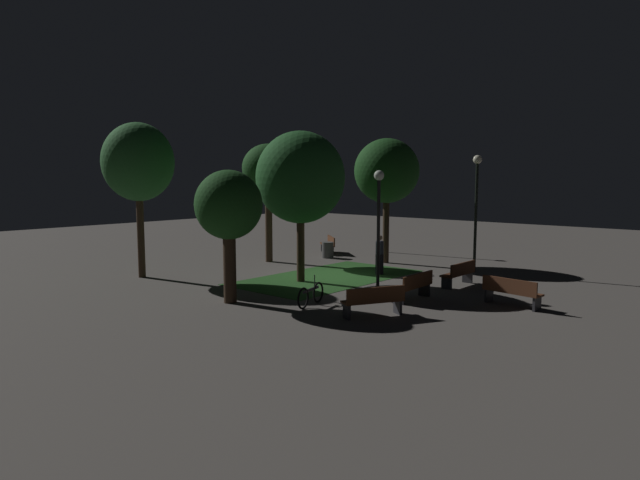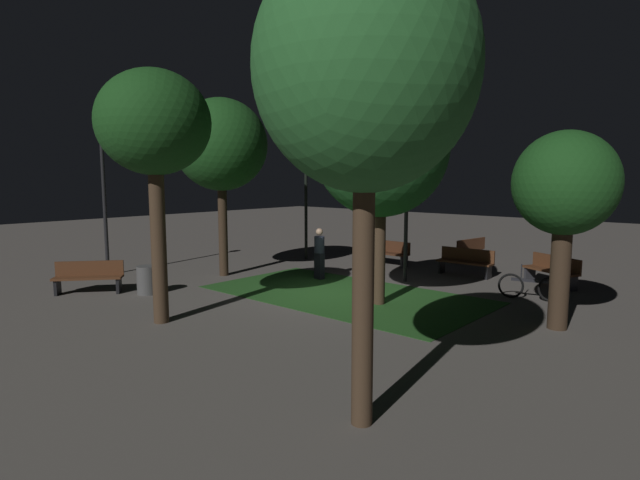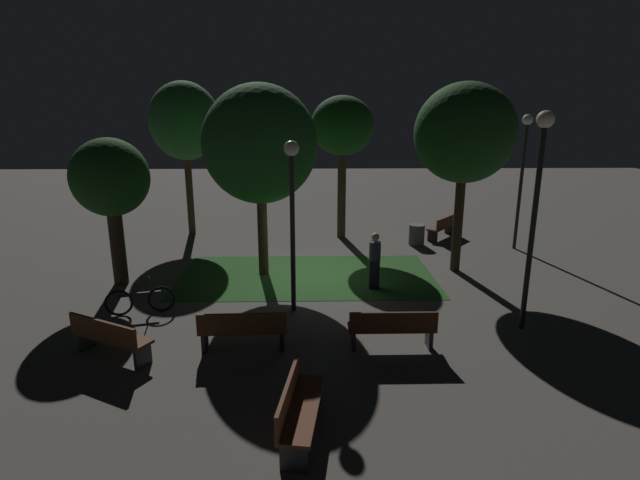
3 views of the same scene
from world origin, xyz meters
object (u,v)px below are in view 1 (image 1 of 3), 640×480
Objects in this scene: tree_near_wall at (268,170)px; pedestrian at (380,254)px; bench_by_lamp at (511,291)px; lamp_post_plaza_east at (476,194)px; bench_near_trees at (329,244)px; lamp_post_path_center at (379,207)px; tree_right_canopy at (229,207)px; bench_lawn_edge at (374,300)px; bicycle at (311,295)px; trash_bin at (328,250)px; tree_left_canopy at (300,178)px; lamp_post_plaza_west at (379,191)px; bench_front_right at (459,273)px; bench_back_row at (414,285)px; tree_back_left at (138,163)px; tree_lawn_side at (387,171)px.

pedestrian is (0.54, -5.90, -3.42)m from tree_near_wall.
lamp_post_plaza_east is at bearing 35.70° from bench_by_lamp.
bench_near_trees is 6.67m from pedestrian.
lamp_post_path_center is 5.39m from lamp_post_plaza_east.
tree_right_canopy is at bearing 162.51° from lamp_post_plaza_east.
bench_lawn_edge is 1.13× the size of bicycle.
bench_near_trees is 2.19× the size of trash_bin.
tree_left_canopy is 9.33m from lamp_post_plaza_west.
lamp_post_path_center is 2.59× the size of bicycle.
bench_near_trees is (3.61, 9.26, 0.00)m from bench_front_right.
bench_by_lamp is 1.15× the size of pedestrian.
lamp_post_plaza_west is 2.96× the size of pedestrian.
bench_back_row is 0.33× the size of tree_near_wall.
lamp_post_path_center is at bearing -125.85° from trash_bin.
trash_bin is at bearing -141.30° from bench_near_trees.
bench_by_lamp is 14.36m from tree_back_left.
lamp_post_path_center is (3.57, 2.39, 2.39)m from bench_lawn_edge.
tree_right_canopy is 1.00× the size of lamp_post_path_center.
lamp_post_plaza_west is (5.80, 7.65, 2.73)m from bench_front_right.
bench_front_right is 5.68m from bench_lawn_edge.
tree_near_wall is (2.64, 9.48, 3.79)m from bench_back_row.
tree_lawn_side reaches higher than lamp_post_plaza_west.
tree_near_wall is 5.28m from tree_left_canopy.
tree_right_canopy is 7.60m from pedestrian.
lamp_post_plaza_west is at bearing 52.84° from bench_front_right.
bench_lawn_edge is 2.26m from bicycle.
tree_right_canopy reaches higher than bench_back_row.
tree_near_wall is 6.58m from lamp_post_plaza_west.
lamp_post_plaza_west is 7.22m from lamp_post_plaza_east.
lamp_post_plaza_west reaches higher than bench_near_trees.
bench_back_row is 4.81m from pedestrian.
tree_lawn_side is at bearing -79.77° from trash_bin.
bench_lawn_edge is at bearing -146.21° from lamp_post_path_center.
tree_back_left is at bearing 109.82° from bench_by_lamp.
lamp_post_plaza_west is at bearing 68.45° from lamp_post_plaza_east.
bench_front_right is 8.54m from trash_bin.
lamp_post_path_center is at bearing -148.24° from tree_lawn_side.
bench_back_row is 0.38× the size of lamp_post_plaza_west.
bench_near_trees is 11.93m from bicycle.
bench_front_right is 6.99m from tree_lawn_side.
bench_by_lamp is 9.91m from tree_lawn_side.
lamp_post_plaza_west is (2.93, 2.47, -0.97)m from tree_lawn_side.
bench_lawn_edge and bench_near_trees have the same top height.
lamp_post_path_center is at bearing -102.76° from tree_near_wall.
tree_right_canopy reaches higher than pedestrian.
lamp_post_path_center is at bearing 134.96° from bench_front_right.
tree_back_left is (0.60, 6.11, 1.48)m from tree_right_canopy.
tree_near_wall is 7.69m from lamp_post_path_center.
bench_near_trees is (6.68, 9.26, 0.00)m from bench_back_row.
trash_bin is at bearing 96.49° from lamp_post_plaza_east.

